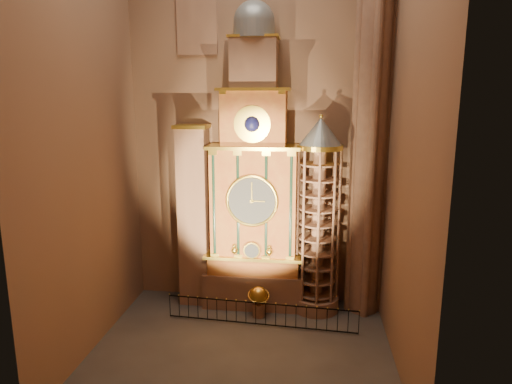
# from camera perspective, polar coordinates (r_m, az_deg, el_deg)

# --- Properties ---
(floor) EXTENTS (14.00, 14.00, 0.00)m
(floor) POSITION_cam_1_polar(r_m,az_deg,el_deg) (22.70, -1.83, -19.16)
(floor) COLOR #383330
(floor) RESTS_ON ground
(wall_back) EXTENTS (22.00, 0.00, 22.00)m
(wall_back) POSITION_cam_1_polar(r_m,az_deg,el_deg) (25.40, 0.05, 10.30)
(wall_back) COLOR #8D654C
(wall_back) RESTS_ON floor
(wall_left) EXTENTS (0.00, 22.00, 22.00)m
(wall_left) POSITION_cam_1_polar(r_m,az_deg,el_deg) (21.66, -20.93, 9.26)
(wall_left) COLOR #8D654C
(wall_left) RESTS_ON floor
(wall_right) EXTENTS (0.00, 22.00, 22.00)m
(wall_right) POSITION_cam_1_polar(r_m,az_deg,el_deg) (19.65, 18.85, 9.22)
(wall_right) COLOR #8D654C
(wall_right) RESTS_ON floor
(astronomical_clock) EXTENTS (5.60, 2.41, 16.70)m
(astronomical_clock) POSITION_cam_1_polar(r_m,az_deg,el_deg) (24.88, -0.23, 0.23)
(astronomical_clock) COLOR #8C634C
(astronomical_clock) RESTS_ON floor
(portrait_tower) EXTENTS (1.80, 1.60, 10.20)m
(portrait_tower) POSITION_cam_1_polar(r_m,az_deg,el_deg) (25.87, -7.73, -2.90)
(portrait_tower) COLOR #8C634C
(portrait_tower) RESTS_ON floor
(stair_turret) EXTENTS (2.50, 2.50, 10.80)m
(stair_turret) POSITION_cam_1_polar(r_m,az_deg,el_deg) (24.77, 7.77, -3.28)
(stair_turret) COLOR #8C634C
(stair_turret) RESTS_ON floor
(gothic_pier) EXTENTS (2.04, 2.04, 22.00)m
(gothic_pier) POSITION_cam_1_polar(r_m,az_deg,el_deg) (24.43, 14.34, 9.88)
(gothic_pier) COLOR #8C634C
(gothic_pier) RESTS_ON floor
(stained_glass_window) EXTENTS (2.20, 0.14, 5.20)m
(stained_glass_window) POSITION_cam_1_polar(r_m,az_deg,el_deg) (26.32, -7.47, 22.30)
(stained_glass_window) COLOR navy
(stained_glass_window) RESTS_ON wall_back
(celestial_globe) EXTENTS (1.40, 1.35, 1.70)m
(celestial_globe) POSITION_cam_1_polar(r_m,az_deg,el_deg) (25.21, 0.33, -13.19)
(celestial_globe) COLOR #8C634C
(celestial_globe) RESTS_ON floor
(iron_railing) EXTENTS (9.90, 0.77, 1.24)m
(iron_railing) POSITION_cam_1_polar(r_m,az_deg,el_deg) (24.38, 0.59, -15.01)
(iron_railing) COLOR black
(iron_railing) RESTS_ON floor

